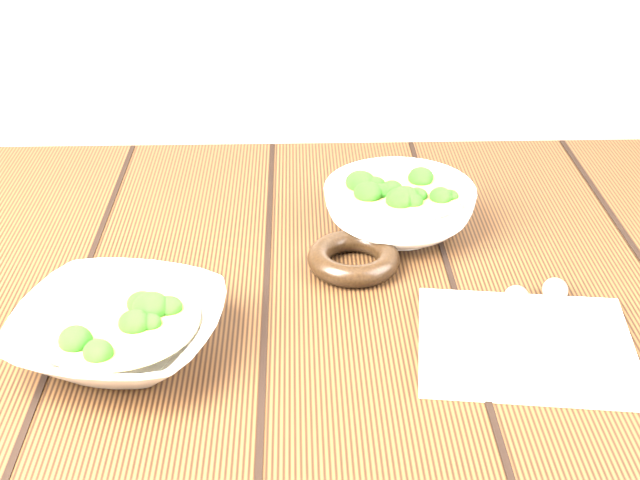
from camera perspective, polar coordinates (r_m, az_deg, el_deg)
table at (r=1.01m, az=-2.11°, el=-9.20°), size 1.20×0.80×0.75m
soup_bowl_front at (r=0.86m, az=-12.75°, el=-5.65°), size 0.23×0.23×0.05m
soup_bowl_back at (r=1.05m, az=5.08°, el=2.11°), size 0.24×0.24×0.06m
trivet at (r=0.98m, az=2.16°, el=-1.17°), size 0.13×0.13×0.03m
napkin at (r=0.88m, az=13.00°, el=-6.57°), size 0.22×0.19×0.01m
spoon_left at (r=0.90m, az=12.34°, el=-4.73°), size 0.06×0.16×0.01m
spoon_right at (r=0.92m, az=14.68°, el=-4.13°), size 0.07×0.16×0.01m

